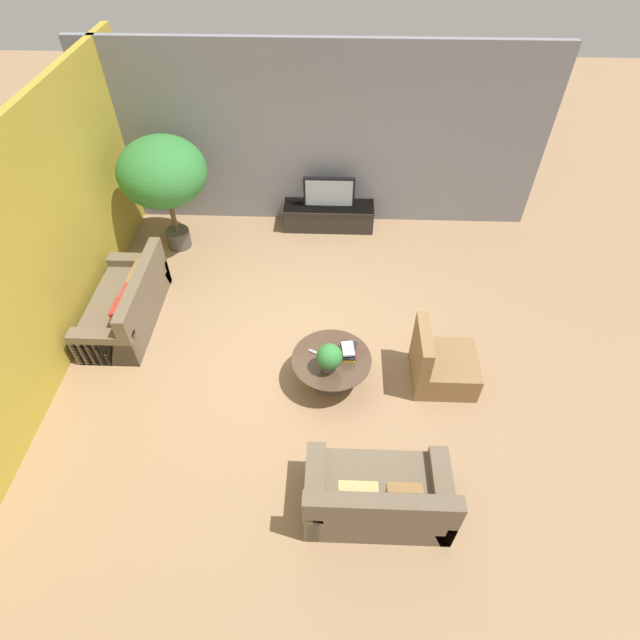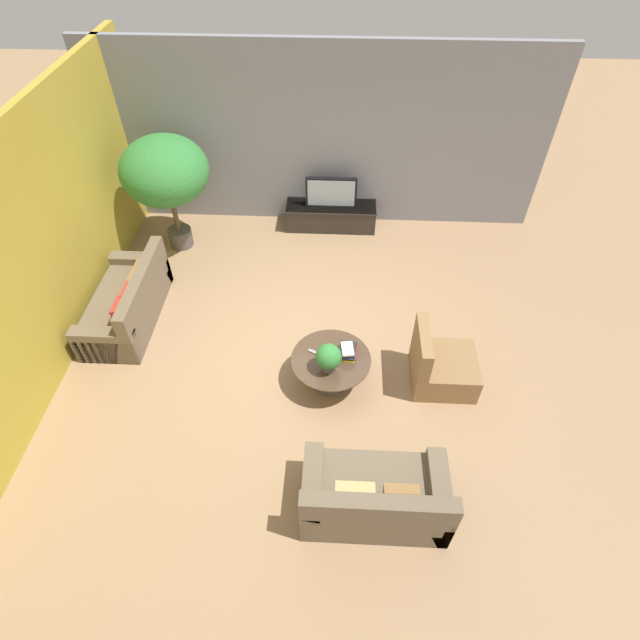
% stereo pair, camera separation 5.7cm
% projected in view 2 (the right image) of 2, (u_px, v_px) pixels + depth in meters
% --- Properties ---
extents(ground_plane, '(24.00, 24.00, 0.00)m').
position_uv_depth(ground_plane, '(308.00, 349.00, 6.93)').
color(ground_plane, '#9E7A56').
extents(back_wall_stone, '(7.40, 0.12, 3.00)m').
position_uv_depth(back_wall_stone, '(319.00, 138.00, 8.13)').
color(back_wall_stone, gray).
rests_on(back_wall_stone, ground).
extents(side_wall_left, '(0.12, 7.40, 3.00)m').
position_uv_depth(side_wall_left, '(42.00, 247.00, 6.11)').
color(side_wall_left, gold).
rests_on(side_wall_left, ground).
extents(media_console, '(1.59, 0.50, 0.43)m').
position_uv_depth(media_console, '(331.00, 216.00, 8.81)').
color(media_console, '#2D2823').
rests_on(media_console, ground).
extents(television, '(0.87, 0.13, 0.53)m').
position_uv_depth(television, '(331.00, 192.00, 8.48)').
color(television, black).
rests_on(television, media_console).
extents(coffee_table, '(1.01, 1.01, 0.44)m').
position_uv_depth(coffee_table, '(331.00, 365.00, 6.33)').
color(coffee_table, '#756656').
rests_on(coffee_table, ground).
extents(couch_by_wall, '(0.84, 1.77, 0.84)m').
position_uv_depth(couch_by_wall, '(128.00, 304.00, 7.15)').
color(couch_by_wall, brown).
rests_on(couch_by_wall, ground).
extents(couch_near_entry, '(1.50, 0.84, 0.84)m').
position_uv_depth(couch_near_entry, '(375.00, 497.00, 5.14)').
color(couch_near_entry, brown).
rests_on(couch_near_entry, ground).
extents(armchair_wicker, '(0.80, 0.76, 0.86)m').
position_uv_depth(armchair_wicker, '(440.00, 366.00, 6.37)').
color(armchair_wicker, olive).
rests_on(armchair_wicker, ground).
extents(potted_palm_tall, '(1.35, 1.35, 1.91)m').
position_uv_depth(potted_palm_tall, '(165.00, 173.00, 7.63)').
color(potted_palm_tall, '#514C47').
rests_on(potted_palm_tall, ground).
extents(potted_plant_tabletop, '(0.32, 0.32, 0.39)m').
position_uv_depth(potted_plant_tabletop, '(329.00, 358.00, 5.97)').
color(potted_plant_tabletop, '#514C47').
rests_on(potted_plant_tabletop, coffee_table).
extents(book_stack, '(0.26, 0.28, 0.15)m').
position_uv_depth(book_stack, '(348.00, 351.00, 6.23)').
color(book_stack, gold).
rests_on(book_stack, coffee_table).
extents(remote_black, '(0.16, 0.09, 0.02)m').
position_uv_depth(remote_black, '(329.00, 348.00, 6.35)').
color(remote_black, black).
rests_on(remote_black, coffee_table).
extents(remote_silver, '(0.16, 0.11, 0.02)m').
position_uv_depth(remote_silver, '(314.00, 352.00, 6.30)').
color(remote_silver, gray).
rests_on(remote_silver, coffee_table).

